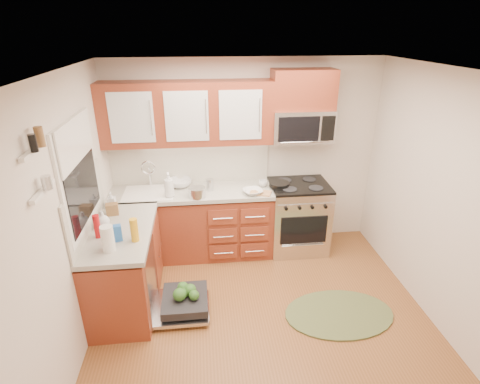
{
  "coord_description": "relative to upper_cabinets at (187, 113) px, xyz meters",
  "views": [
    {
      "loc": [
        -0.58,
        -2.94,
        2.83
      ],
      "look_at": [
        -0.17,
        0.85,
        1.14
      ],
      "focal_mm": 28.0,
      "sensor_mm": 36.0,
      "label": 1
    }
  ],
  "objects": [
    {
      "name": "soap_bottle_b",
      "position": [
        -0.9,
        -0.52,
        -0.85
      ],
      "size": [
        0.09,
        0.09,
        0.19
      ],
      "primitive_type": "imported",
      "rotation": [
        0.0,
        0.0,
        0.02
      ],
      "color": "#999999",
      "rests_on": "countertop_left"
    },
    {
      "name": "ceiling",
      "position": [
        0.73,
        -1.57,
        0.62
      ],
      "size": [
        3.5,
        3.5,
        0.0
      ],
      "primitive_type": "plane",
      "rotation": [
        3.14,
        0.0,
        0.0
      ],
      "color": "white",
      "rests_on": "ground"
    },
    {
      "name": "cutting_board",
      "position": [
        0.86,
        -0.33,
        -0.94
      ],
      "size": [
        0.3,
        0.24,
        0.02
      ],
      "primitive_type": "cube",
      "rotation": [
        0.0,
        0.0,
        -0.34
      ],
      "color": "tan",
      "rests_on": "countertop_back"
    },
    {
      "name": "red_bottle",
      "position": [
        -0.9,
        -1.19,
        -0.83
      ],
      "size": [
        0.08,
        0.08,
        0.24
      ],
      "primitive_type": "cylinder",
      "rotation": [
        0.0,
        0.0,
        -0.36
      ],
      "color": "red",
      "rests_on": "countertop_left"
    },
    {
      "name": "rug",
      "position": [
        1.54,
        -1.52,
        -1.86
      ],
      "size": [
        1.19,
        0.79,
        0.02
      ],
      "primitive_type": null,
      "rotation": [
        0.0,
        0.0,
        -0.03
      ],
      "color": "brown",
      "rests_on": "ground"
    },
    {
      "name": "base_cabinet_back",
      "position": [
        0.0,
        -0.12,
        -1.45
      ],
      "size": [
        2.05,
        0.6,
        0.85
      ],
      "primitive_type": "cube",
      "color": "maroon",
      "rests_on": "ground"
    },
    {
      "name": "cup",
      "position": [
        0.93,
        -0.11,
        -0.91
      ],
      "size": [
        0.14,
        0.14,
        0.09
      ],
      "primitive_type": "imported",
      "rotation": [
        0.0,
        0.0,
        0.28
      ],
      "color": "#999999",
      "rests_on": "countertop_back"
    },
    {
      "name": "cabinet_over_mw",
      "position": [
        1.41,
        0.0,
        0.26
      ],
      "size": [
        0.76,
        0.35,
        0.47
      ],
      "primitive_type": "cube",
      "color": "maroon",
      "rests_on": "ground"
    },
    {
      "name": "wall_back",
      "position": [
        0.73,
        0.18,
        -0.62
      ],
      "size": [
        3.5,
        0.04,
        2.5
      ],
      "primitive_type": "cube",
      "color": "beige",
      "rests_on": "ground"
    },
    {
      "name": "backsplash_back",
      "position": [
        0.0,
        0.16,
        -0.67
      ],
      "size": [
        2.05,
        0.02,
        0.57
      ],
      "primitive_type": "cube",
      "color": "silver",
      "rests_on": "ground"
    },
    {
      "name": "skillet",
      "position": [
        1.12,
        -0.17,
        -0.9
      ],
      "size": [
        0.34,
        0.34,
        0.05
      ],
      "primitive_type": "cylinder",
      "rotation": [
        0.0,
        0.0,
        0.4
      ],
      "color": "black",
      "rests_on": "range"
    },
    {
      "name": "window_blind",
      "position": [
        -0.98,
        -1.07,
        0.0
      ],
      "size": [
        0.02,
        0.96,
        0.4
      ],
      "primitive_type": "cube",
      "color": "white",
      "rests_on": "ground"
    },
    {
      "name": "microwave",
      "position": [
        1.41,
        -0.02,
        -0.18
      ],
      "size": [
        0.76,
        0.38,
        0.4
      ],
      "primitive_type": null,
      "color": "silver",
      "rests_on": "ground"
    },
    {
      "name": "dishwasher",
      "position": [
        -0.13,
        -1.27,
        -1.77
      ],
      "size": [
        0.7,
        0.6,
        0.2
      ],
      "primitive_type": null,
      "color": "silver",
      "rests_on": "ground"
    },
    {
      "name": "soap_bottle_c",
      "position": [
        -0.9,
        -0.98,
        -0.86
      ],
      "size": [
        0.18,
        0.18,
        0.18
      ],
      "primitive_type": "imported",
      "rotation": [
        0.0,
        0.0,
        0.27
      ],
      "color": "#999999",
      "rests_on": "countertop_left"
    },
    {
      "name": "wall_left",
      "position": [
        -1.02,
        -1.57,
        -0.62
      ],
      "size": [
        0.04,
        3.5,
        2.5
      ],
      "primitive_type": "cube",
      "color": "beige",
      "rests_on": "ground"
    },
    {
      "name": "countertop_left",
      "position": [
        -0.71,
        -1.05,
        -0.97
      ],
      "size": [
        0.64,
        1.27,
        0.05
      ],
      "primitive_type": "cube",
      "color": "#A3A195",
      "rests_on": "base_cabinet_left"
    },
    {
      "name": "shelf_upper",
      "position": [
        -0.99,
        -1.92,
        0.17
      ],
      "size": [
        0.04,
        0.4,
        0.03
      ],
      "primitive_type": "cube",
      "color": "white",
      "rests_on": "ground"
    },
    {
      "name": "window",
      "position": [
        -1.01,
        -1.07,
        -0.32
      ],
      "size": [
        0.03,
        1.05,
        1.05
      ],
      "primitive_type": null,
      "color": "white",
      "rests_on": "ground"
    },
    {
      "name": "base_cabinet_left",
      "position": [
        -0.72,
        -1.05,
        -1.45
      ],
      "size": [
        0.6,
        1.25,
        0.85
      ],
      "primitive_type": "cube",
      "color": "maroon",
      "rests_on": "ground"
    },
    {
      "name": "upper_cabinets",
      "position": [
        0.0,
        0.0,
        0.0
      ],
      "size": [
        2.05,
        0.35,
        0.75
      ],
      "primitive_type": null,
      "color": "maroon",
      "rests_on": "ground"
    },
    {
      "name": "bowl_a",
      "position": [
        0.76,
        -0.32,
        -0.92
      ],
      "size": [
        0.29,
        0.29,
        0.06
      ],
      "primitive_type": "imported",
      "rotation": [
        0.0,
        0.0,
        0.26
      ],
      "color": "#999999",
      "rests_on": "countertop_back"
    },
    {
      "name": "blue_carton",
      "position": [
        -0.7,
        -1.28,
        -0.87
      ],
      "size": [
        0.12,
        0.09,
        0.17
      ],
      "primitive_type": "cube",
      "rotation": [
        0.0,
        0.0,
        0.27
      ],
      "color": "blue",
      "rests_on": "countertop_left"
    },
    {
      "name": "backsplash_left",
      "position": [
        -1.01,
        -1.05,
        -0.67
      ],
      "size": [
        0.02,
        1.25,
        0.57
      ],
      "primitive_type": "cube",
      "color": "silver",
      "rests_on": "ground"
    },
    {
      "name": "shelf_lower",
      "position": [
        -0.99,
        -1.92,
        -0.12
      ],
      "size": [
        0.04,
        0.4,
        0.03
      ],
      "primitive_type": "cube",
      "color": "white",
      "rests_on": "ground"
    },
    {
      "name": "floor",
      "position": [
        0.73,
        -1.57,
        -1.88
      ],
      "size": [
        3.5,
        3.5,
        0.0
      ],
      "primitive_type": "plane",
      "color": "brown",
      "rests_on": "ground"
    },
    {
      "name": "wooden_box",
      "position": [
        -0.85,
        -0.7,
        -0.89
      ],
      "size": [
        0.14,
        0.11,
        0.13
      ],
      "primitive_type": "cube",
      "rotation": [
        0.0,
        0.0,
        0.17
      ],
      "color": "brown",
      "rests_on": "countertop_left"
    },
    {
      "name": "stock_pot",
      "position": [
        0.07,
        -0.35,
        -0.89
      ],
      "size": [
        0.22,
        0.22,
        0.13
      ],
      "primitive_type": "cylinder",
      "rotation": [
        0.0,
        0.0,
        0.04
      ],
      "color": "silver",
      "rests_on": "countertop_back"
    },
    {
      "name": "canister",
      "position": [
        0.24,
        -0.15,
        -0.87
      ],
      "size": [
        0.12,
        0.12,
        0.15
      ],
      "primitive_type": "cylinder",
      "rotation": [
        0.0,
        0.0,
        0.42
      ],
      "color": "silver",
      "rests_on": "countertop_back"
    },
    {
      "name": "countertop_back",
      "position": [
        0.0,
        -0.14,
        -0.97
      ],
      "size": [
        2.07,
        0.64,
        0.05
      ],
      "primitive_type": "cube",
      "color": "#A3A195",
      "rests_on": "base_cabinet_back"
    },
    {
      "name": "range",
      "position": [
        1.41,
        -0.15,
        -1.4
      ],
      "size": [
        0.76,
        0.64,
        0.95
      ],
      "primitive_type": null,
      "color": "silver",
      "rests_on": "ground"
    },
    {
      "name": "bowl_b",
      "position": [
        -0.14,
        0.01,
        -0.9
      ],
      "size": [
        0.37,
        0.37,
        0.09
      ],
      "primitive_type": "imported",
      "rotation": [
        0.0,
        0.0,
        0.27
      ],
      "color": "#999999",
      "rests_on": "countertop_back"
    },
    {
      "name": "paper_towel_roll",
      "position": [
        -0.74,
        -1.45,
        -0.82
      ],
      "size": [
        0.14,
        0.14,
        0.25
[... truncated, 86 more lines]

